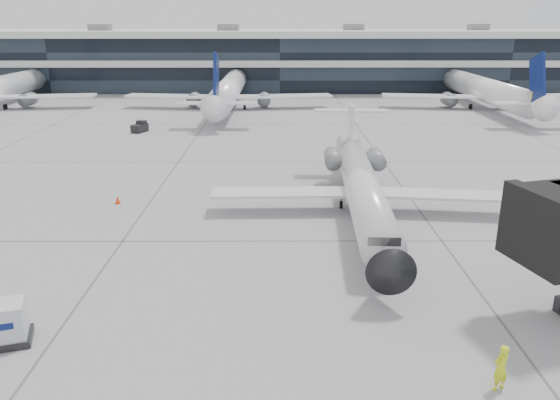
{
  "coord_description": "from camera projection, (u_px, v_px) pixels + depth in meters",
  "views": [
    {
      "loc": [
        -0.21,
        -31.55,
        13.15
      ],
      "look_at": [
        -0.14,
        0.34,
        2.6
      ],
      "focal_mm": 35.0,
      "sensor_mm": 36.0,
      "label": 1
    }
  ],
  "objects": [
    {
      "name": "ground",
      "position": [
        282.0,
        241.0,
        34.09
      ],
      "size": [
        220.0,
        220.0,
        0.0
      ],
      "primitive_type": "plane",
      "color": "gray",
      "rests_on": "ground"
    },
    {
      "name": "terminal",
      "position": [
        280.0,
        62.0,
        110.37
      ],
      "size": [
        170.0,
        22.0,
        10.0
      ],
      "primitive_type": "cube",
      "color": "black",
      "rests_on": "ground"
    },
    {
      "name": "bg_jet_center",
      "position": [
        230.0,
        107.0,
        86.29
      ],
      "size": [
        32.0,
        40.0,
        9.6
      ],
      "primitive_type": null,
      "color": "white",
      "rests_on": "ground"
    },
    {
      "name": "bg_jet_right",
      "position": [
        482.0,
        107.0,
        86.37
      ],
      "size": [
        32.0,
        40.0,
        9.6
      ],
      "primitive_type": null,
      "color": "white",
      "rests_on": "ground"
    },
    {
      "name": "regional_jet",
      "position": [
        362.0,
        185.0,
        38.41
      ],
      "size": [
        21.39,
        26.67,
        6.16
      ],
      "rotation": [
        0.0,
        0.0,
        -0.05
      ],
      "color": "silver",
      "rests_on": "ground"
    },
    {
      "name": "ramp_worker",
      "position": [
        501.0,
        367.0,
        20.15
      ],
      "size": [
        0.81,
        0.7,
        1.88
      ],
      "primitive_type": "imported",
      "rotation": [
        0.0,
        0.0,
        3.58
      ],
      "color": "#D9EF19",
      "rests_on": "ground"
    },
    {
      "name": "cargo_uld",
      "position": [
        2.0,
        324.0,
        23.06
      ],
      "size": [
        2.61,
        2.24,
        1.81
      ],
      "rotation": [
        0.0,
        0.0,
        0.31
      ],
      "color": "black",
      "rests_on": "ground"
    },
    {
      "name": "traffic_cone",
      "position": [
        118.0,
        200.0,
        40.99
      ],
      "size": [
        0.53,
        0.53,
        0.6
      ],
      "rotation": [
        0.0,
        0.0,
        0.39
      ],
      "color": "#F4360C",
      "rests_on": "ground"
    },
    {
      "name": "far_tug",
      "position": [
        140.0,
        127.0,
        67.17
      ],
      "size": [
        1.92,
        2.42,
        1.34
      ],
      "rotation": [
        0.0,
        0.0,
        -0.37
      ],
      "color": "black",
      "rests_on": "ground"
    }
  ]
}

